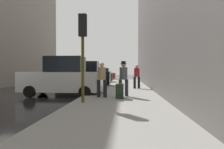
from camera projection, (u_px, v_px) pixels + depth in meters
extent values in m
plane|color=black|center=(11.00, 97.00, 11.91)|extent=(120.00, 120.00, 0.00)
cube|color=gray|center=(121.00, 97.00, 11.53)|extent=(4.00, 40.00, 0.15)
cube|color=silver|center=(62.00, 82.00, 12.49)|extent=(4.60, 1.85, 1.10)
cube|color=black|center=(65.00, 64.00, 12.46)|extent=(2.07, 1.57, 0.90)
cylinder|color=black|center=(43.00, 89.00, 13.52)|extent=(0.64, 0.22, 0.64)
cylinder|color=black|center=(30.00, 92.00, 11.68)|extent=(0.64, 0.22, 0.64)
cylinder|color=black|center=(90.00, 89.00, 13.32)|extent=(0.64, 0.22, 0.64)
cylinder|color=black|center=(85.00, 92.00, 11.48)|extent=(0.64, 0.22, 0.64)
cube|color=black|center=(84.00, 78.00, 19.07)|extent=(4.61, 1.87, 1.10)
cube|color=black|center=(86.00, 67.00, 19.04)|extent=(2.08, 1.58, 0.90)
cylinder|color=black|center=(70.00, 83.00, 20.10)|extent=(0.64, 0.22, 0.64)
cylinder|color=black|center=(64.00, 84.00, 18.27)|extent=(0.64, 0.22, 0.64)
cylinder|color=black|center=(102.00, 83.00, 19.89)|extent=(0.64, 0.22, 0.64)
cylinder|color=black|center=(100.00, 84.00, 18.06)|extent=(0.64, 0.22, 0.64)
cube|color=#193828|center=(94.00, 77.00, 25.19)|extent=(4.26, 1.98, 0.84)
cube|color=black|center=(96.00, 71.00, 25.17)|extent=(1.94, 1.63, 0.70)
cylinder|color=black|center=(84.00, 80.00, 26.16)|extent=(0.65, 0.24, 0.64)
cylinder|color=black|center=(81.00, 81.00, 24.32)|extent=(0.65, 0.24, 0.64)
cylinder|color=black|center=(106.00, 80.00, 26.07)|extent=(0.65, 0.24, 0.64)
cylinder|color=black|center=(106.00, 81.00, 24.23)|extent=(0.65, 0.24, 0.64)
cube|color=#B2191E|center=(101.00, 76.00, 31.94)|extent=(4.26, 1.98, 0.84)
cube|color=black|center=(102.00, 71.00, 31.90)|extent=(1.94, 1.63, 0.70)
cylinder|color=black|center=(93.00, 78.00, 32.99)|extent=(0.65, 0.24, 0.64)
cylinder|color=black|center=(91.00, 78.00, 31.16)|extent=(0.65, 0.24, 0.64)
cylinder|color=black|center=(111.00, 78.00, 32.73)|extent=(0.65, 0.24, 0.64)
cylinder|color=black|center=(110.00, 78.00, 30.90)|extent=(0.65, 0.24, 0.64)
cylinder|color=red|center=(103.00, 83.00, 17.57)|extent=(0.22, 0.22, 0.55)
sphere|color=red|center=(103.00, 79.00, 17.57)|extent=(0.20, 0.20, 0.20)
cylinder|color=red|center=(101.00, 83.00, 17.58)|extent=(0.10, 0.09, 0.09)
cylinder|color=red|center=(105.00, 83.00, 17.56)|extent=(0.10, 0.09, 0.09)
cylinder|color=#514C0F|center=(83.00, 58.00, 8.89)|extent=(0.12, 0.12, 3.60)
cube|color=black|center=(83.00, 25.00, 8.87)|extent=(0.32, 0.24, 0.90)
sphere|color=red|center=(83.00, 19.00, 8.99)|extent=(0.14, 0.14, 0.14)
sphere|color=yellow|center=(83.00, 26.00, 9.00)|extent=(0.14, 0.14, 0.14)
sphere|color=green|center=(83.00, 33.00, 9.00)|extent=(0.14, 0.14, 0.14)
cylinder|color=#333338|center=(120.00, 88.00, 11.01)|extent=(0.21, 0.21, 0.85)
cylinder|color=#333338|center=(127.00, 88.00, 11.04)|extent=(0.21, 0.21, 0.85)
cylinder|color=#4C5156|center=(123.00, 73.00, 11.01)|extent=(0.46, 0.46, 0.62)
sphere|color=tan|center=(123.00, 65.00, 11.01)|extent=(0.24, 0.24, 0.24)
cylinder|color=black|center=(123.00, 63.00, 11.00)|extent=(0.34, 0.34, 0.02)
cylinder|color=black|center=(123.00, 62.00, 11.00)|extent=(0.23, 0.23, 0.11)
cylinder|color=black|center=(105.00, 89.00, 10.66)|extent=(0.20, 0.20, 0.85)
cylinder|color=black|center=(99.00, 88.00, 10.72)|extent=(0.20, 0.20, 0.85)
cylinder|color=tan|center=(102.00, 73.00, 10.67)|extent=(0.45, 0.45, 0.62)
sphere|color=beige|center=(102.00, 65.00, 10.67)|extent=(0.24, 0.24, 0.24)
cylinder|color=black|center=(139.00, 83.00, 15.90)|extent=(0.22, 0.22, 0.85)
cylinder|color=black|center=(135.00, 83.00, 15.84)|extent=(0.22, 0.22, 0.85)
cylinder|color=#A51E23|center=(137.00, 72.00, 15.85)|extent=(0.49, 0.49, 0.62)
sphere|color=tan|center=(137.00, 67.00, 15.84)|extent=(0.24, 0.24, 0.24)
cube|color=black|center=(120.00, 91.00, 10.25)|extent=(0.36, 0.56, 0.68)
cylinder|color=#333333|center=(120.00, 80.00, 10.24)|extent=(0.02, 0.02, 0.36)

